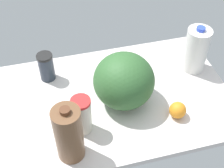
# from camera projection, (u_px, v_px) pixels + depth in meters

# --- Properties ---
(countertop) EXTENTS (1.20, 0.76, 0.03)m
(countertop) POSITION_uv_depth(u_px,v_px,m) (112.00, 100.00, 1.58)
(countertop) COLOR silver
(countertop) RESTS_ON ground
(tumbler_cup) EXTENTS (0.09, 0.09, 0.19)m
(tumbler_cup) POSITION_uv_depth(u_px,v_px,m) (82.00, 115.00, 1.37)
(tumbler_cup) COLOR beige
(tumbler_cup) RESTS_ON countertop
(chocolate_milk_jug) EXTENTS (0.12, 0.12, 0.29)m
(chocolate_milk_jug) POSITION_uv_depth(u_px,v_px,m) (69.00, 134.00, 1.25)
(chocolate_milk_jug) COLOR brown
(chocolate_milk_jug) RESTS_ON countertop
(shaker_bottle) EXTENTS (0.08, 0.08, 0.16)m
(shaker_bottle) POSITION_uv_depth(u_px,v_px,m) (46.00, 67.00, 1.62)
(shaker_bottle) COLOR #27303D
(shaker_bottle) RESTS_ON countertop
(watermelon) EXTENTS (0.29, 0.29, 0.27)m
(watermelon) POSITION_uv_depth(u_px,v_px,m) (124.00, 81.00, 1.46)
(watermelon) COLOR #326130
(watermelon) RESTS_ON countertop
(milk_jug) EXTENTS (0.13, 0.13, 0.27)m
(milk_jug) POSITION_uv_depth(u_px,v_px,m) (196.00, 50.00, 1.64)
(milk_jug) COLOR white
(milk_jug) RESTS_ON countertop
(orange_loose) EXTENTS (0.08, 0.08, 0.08)m
(orange_loose) POSITION_uv_depth(u_px,v_px,m) (178.00, 110.00, 1.46)
(orange_loose) COLOR orange
(orange_loose) RESTS_ON countertop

